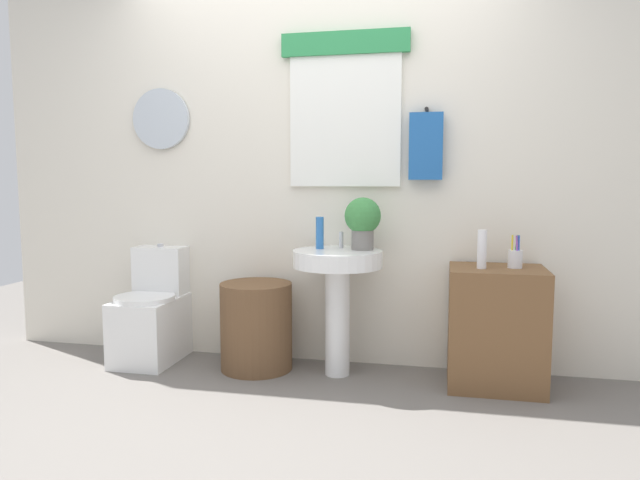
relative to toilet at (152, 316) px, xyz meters
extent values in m
plane|color=slate|center=(1.06, -0.88, -0.29)|extent=(8.00, 8.00, 0.00)
cube|color=silver|center=(1.06, 0.27, 1.01)|extent=(4.40, 0.10, 2.60)
cube|color=white|center=(1.24, 0.20, 1.25)|extent=(0.69, 0.03, 0.81)
cube|color=#2D894C|center=(1.24, 0.19, 1.72)|extent=(0.79, 0.04, 0.14)
cylinder|color=silver|center=(0.00, 0.20, 1.29)|extent=(0.40, 0.03, 0.40)
cylinder|color=black|center=(1.74, 0.19, 1.31)|extent=(0.02, 0.06, 0.02)
cube|color=#235BA3|center=(1.74, 0.17, 1.09)|extent=(0.20, 0.05, 0.40)
cube|color=white|center=(0.00, -0.03, -0.08)|extent=(0.36, 0.50, 0.41)
cylinder|color=white|center=(0.00, -0.09, 0.14)|extent=(0.38, 0.38, 0.03)
cube|color=white|center=(0.00, 0.14, 0.28)|extent=(0.34, 0.18, 0.32)
cylinder|color=silver|center=(0.00, 0.14, 0.45)|extent=(0.04, 0.04, 0.02)
cylinder|color=brown|center=(0.72, -0.03, -0.02)|extent=(0.45, 0.45, 0.54)
cylinder|color=white|center=(1.24, -0.03, 0.04)|extent=(0.15, 0.15, 0.66)
cylinder|color=white|center=(1.24, -0.03, 0.42)|extent=(0.54, 0.54, 0.10)
cylinder|color=silver|center=(1.24, 0.09, 0.52)|extent=(0.03, 0.03, 0.10)
cube|color=brown|center=(2.16, -0.03, 0.05)|extent=(0.53, 0.44, 0.68)
cylinder|color=#2D6BB7|center=(1.12, 0.02, 0.57)|extent=(0.05, 0.05, 0.19)
cylinder|color=slate|center=(1.38, 0.03, 0.53)|extent=(0.13, 0.13, 0.12)
sphere|color=#3D8442|center=(1.38, 0.03, 0.68)|extent=(0.22, 0.22, 0.22)
cylinder|color=white|center=(2.06, -0.07, 0.50)|extent=(0.05, 0.05, 0.22)
cylinder|color=silver|center=(2.25, -0.01, 0.44)|extent=(0.08, 0.08, 0.10)
cylinder|color=blue|center=(2.27, -0.02, 0.49)|extent=(0.01, 0.02, 0.18)
cylinder|color=green|center=(2.25, 0.01, 0.49)|extent=(0.03, 0.01, 0.18)
cylinder|color=yellow|center=(2.23, -0.01, 0.49)|extent=(0.01, 0.03, 0.18)
cylinder|color=purple|center=(2.25, -0.03, 0.49)|extent=(0.02, 0.01, 0.18)
camera|label=1|loc=(1.85, -3.38, 0.89)|focal=32.35mm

